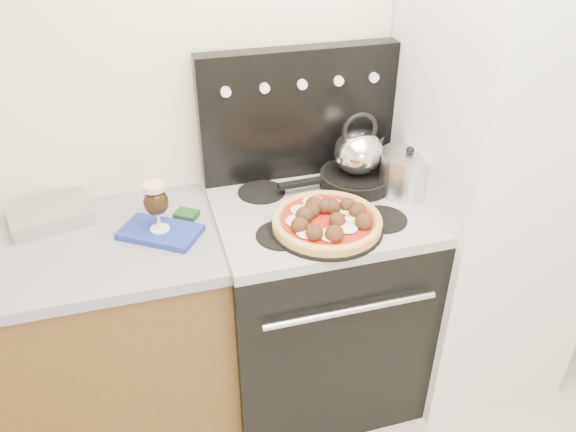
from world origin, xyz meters
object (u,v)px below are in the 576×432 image
object	(u,v)px
oven_mitt	(160,232)
stock_pot	(407,174)
base_cabinet	(30,358)
tea_kettle	(358,149)
fridge	(493,177)
skillet	(356,179)
pizza_pan	(327,227)
pizza	(327,219)
beer_glass	(157,207)
stove_body	(316,305)

from	to	relation	value
oven_mitt	stock_pot	distance (m)	0.93
base_cabinet	tea_kettle	distance (m)	1.45
fridge	skillet	size ratio (longest dim) A/B	6.71
fridge	stock_pot	size ratio (longest dim) A/B	9.22
pizza_pan	fridge	bearing A→B (deg)	9.71
fridge	oven_mitt	bearing A→B (deg)	179.02
skillet	tea_kettle	world-z (taller)	tea_kettle
fridge	pizza_pan	world-z (taller)	fridge
pizza	stock_pot	world-z (taller)	stock_pot
skillet	pizza_pan	bearing A→B (deg)	-128.99
fridge	stock_pot	xyz separation A→B (m)	(-0.35, 0.04, 0.04)
beer_glass	stock_pot	world-z (taller)	beer_glass
base_cabinet	stock_pot	bearing A→B (deg)	-0.52
skillet	tea_kettle	xyz separation A→B (m)	(0.00, 0.00, 0.13)
fridge	oven_mitt	size ratio (longest dim) A/B	7.16
stove_body	stock_pot	distance (m)	0.66
base_cabinet	pizza	bearing A→B (deg)	-9.12
skillet	pizza	bearing A→B (deg)	-128.99
stove_body	fridge	world-z (taller)	fridge
tea_kettle	oven_mitt	bearing A→B (deg)	-174.07
beer_glass	tea_kettle	world-z (taller)	tea_kettle
stove_body	pizza_pan	world-z (taller)	pizza_pan
fridge	beer_glass	distance (m)	1.27
fridge	oven_mitt	world-z (taller)	fridge
fridge	stock_pot	bearing A→B (deg)	174.01
stove_body	pizza	xyz separation A→B (m)	(-0.02, -0.15, 0.52)
fridge	tea_kettle	size ratio (longest dim) A/B	9.25
base_cabinet	fridge	world-z (taller)	fridge
pizza	stove_body	bearing A→B (deg)	81.28
oven_mitt	tea_kettle	world-z (taller)	tea_kettle
fridge	pizza_pan	bearing A→B (deg)	-170.29
beer_glass	skillet	world-z (taller)	beer_glass
stove_body	stock_pot	xyz separation A→B (m)	(0.35, 0.01, 0.55)
fridge	beer_glass	bearing A→B (deg)	179.02
base_cabinet	tea_kettle	xyz separation A→B (m)	(1.29, 0.09, 0.64)
pizza	oven_mitt	bearing A→B (deg)	165.17
pizza_pan	stock_pot	bearing A→B (deg)	23.38
pizza	stock_pot	distance (m)	0.41
tea_kettle	beer_glass	bearing A→B (deg)	-174.07
stove_body	skillet	xyz separation A→B (m)	(0.19, 0.11, 0.51)
stock_pot	tea_kettle	bearing A→B (deg)	148.40
beer_glass	stock_pot	size ratio (longest dim) A/B	0.88
fridge	stock_pot	world-z (taller)	fridge
fridge	skillet	bearing A→B (deg)	165.14
base_cabinet	fridge	distance (m)	1.88
base_cabinet	tea_kettle	bearing A→B (deg)	3.81
base_cabinet	oven_mitt	distance (m)	0.72
base_cabinet	tea_kettle	world-z (taller)	tea_kettle
stove_body	pizza_pan	bearing A→B (deg)	-98.72
pizza_pan	tea_kettle	xyz separation A→B (m)	(0.21, 0.26, 0.15)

